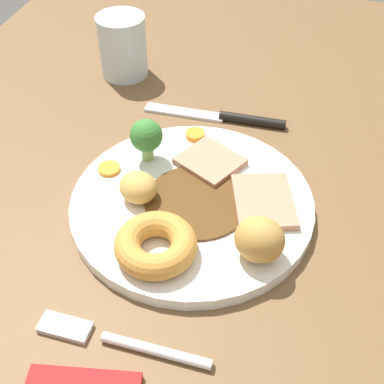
{
  "coord_description": "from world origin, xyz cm",
  "views": [
    {
      "loc": [
        -35.53,
        -8.61,
        42.48
      ],
      "look_at": [
        1.23,
        0.62,
        6.0
      ],
      "focal_mm": 47.61,
      "sensor_mm": 36.0,
      "label": 1
    }
  ],
  "objects_px": {
    "yorkshire_pudding": "(156,245)",
    "meat_slice_under": "(210,162)",
    "meat_slice_main": "(264,201)",
    "broccoli_floret": "(146,137)",
    "dinner_plate": "(192,204)",
    "knife": "(227,117)",
    "roast_potato_right": "(260,239)",
    "fork": "(118,341)",
    "roast_potato_left": "(138,189)",
    "water_glass": "(123,46)",
    "carrot_coin_back": "(195,134)",
    "carrot_coin_front": "(109,169)"
  },
  "relations": [
    {
      "from": "yorkshire_pudding",
      "to": "meat_slice_under",
      "type": "bearing_deg",
      "value": -8.82
    },
    {
      "from": "meat_slice_main",
      "to": "broccoli_floret",
      "type": "xyz_separation_m",
      "value": [
        0.04,
        0.14,
        0.03
      ]
    },
    {
      "from": "dinner_plate",
      "to": "yorkshire_pudding",
      "type": "bearing_deg",
      "value": 169.36
    },
    {
      "from": "meat_slice_main",
      "to": "knife",
      "type": "xyz_separation_m",
      "value": [
        0.15,
        0.07,
        -0.01
      ]
    },
    {
      "from": "yorkshire_pudding",
      "to": "roast_potato_right",
      "type": "bearing_deg",
      "value": -77.1
    },
    {
      "from": "broccoli_floret",
      "to": "fork",
      "type": "relative_size",
      "value": 0.33
    },
    {
      "from": "dinner_plate",
      "to": "meat_slice_main",
      "type": "bearing_deg",
      "value": -81.89
    },
    {
      "from": "dinner_plate",
      "to": "roast_potato_right",
      "type": "bearing_deg",
      "value": -126.52
    },
    {
      "from": "meat_slice_main",
      "to": "knife",
      "type": "relative_size",
      "value": 0.42
    },
    {
      "from": "broccoli_floret",
      "to": "roast_potato_left",
      "type": "bearing_deg",
      "value": -170.69
    },
    {
      "from": "meat_slice_under",
      "to": "water_glass",
      "type": "bearing_deg",
      "value": 42.27
    },
    {
      "from": "yorkshire_pudding",
      "to": "carrot_coin_back",
      "type": "distance_m",
      "value": 0.18
    },
    {
      "from": "roast_potato_left",
      "to": "carrot_coin_back",
      "type": "bearing_deg",
      "value": -14.98
    },
    {
      "from": "meat_slice_main",
      "to": "broccoli_floret",
      "type": "bearing_deg",
      "value": 73.42
    },
    {
      "from": "water_glass",
      "to": "roast_potato_left",
      "type": "bearing_deg",
      "value": -157.43
    },
    {
      "from": "dinner_plate",
      "to": "knife",
      "type": "height_order",
      "value": "dinner_plate"
    },
    {
      "from": "roast_potato_left",
      "to": "carrot_coin_front",
      "type": "bearing_deg",
      "value": 52.03
    },
    {
      "from": "meat_slice_main",
      "to": "carrot_coin_front",
      "type": "bearing_deg",
      "value": 86.28
    },
    {
      "from": "yorkshire_pudding",
      "to": "knife",
      "type": "height_order",
      "value": "yorkshire_pudding"
    },
    {
      "from": "carrot_coin_front",
      "to": "broccoli_floret",
      "type": "distance_m",
      "value": 0.05
    },
    {
      "from": "dinner_plate",
      "to": "knife",
      "type": "xyz_separation_m",
      "value": [
        0.17,
        -0.0,
        -0.0
      ]
    },
    {
      "from": "roast_potato_left",
      "to": "broccoli_floret",
      "type": "bearing_deg",
      "value": 9.31
    },
    {
      "from": "carrot_coin_front",
      "to": "meat_slice_under",
      "type": "bearing_deg",
      "value": -70.91
    },
    {
      "from": "meat_slice_main",
      "to": "broccoli_floret",
      "type": "height_order",
      "value": "broccoli_floret"
    },
    {
      "from": "roast_potato_right",
      "to": "meat_slice_main",
      "type": "bearing_deg",
      "value": 3.69
    },
    {
      "from": "roast_potato_right",
      "to": "carrot_coin_back",
      "type": "xyz_separation_m",
      "value": [
        0.16,
        0.1,
        -0.02
      ]
    },
    {
      "from": "meat_slice_main",
      "to": "broccoli_floret",
      "type": "relative_size",
      "value": 1.53
    },
    {
      "from": "carrot_coin_front",
      "to": "knife",
      "type": "bearing_deg",
      "value": -36.28
    },
    {
      "from": "roast_potato_right",
      "to": "broccoli_floret",
      "type": "xyz_separation_m",
      "value": [
        0.11,
        0.14,
        0.01
      ]
    },
    {
      "from": "roast_potato_left",
      "to": "broccoli_floret",
      "type": "xyz_separation_m",
      "value": [
        0.07,
        0.01,
        0.02
      ]
    },
    {
      "from": "roast_potato_left",
      "to": "broccoli_floret",
      "type": "height_order",
      "value": "broccoli_floret"
    },
    {
      "from": "roast_potato_right",
      "to": "water_glass",
      "type": "height_order",
      "value": "water_glass"
    },
    {
      "from": "roast_potato_left",
      "to": "roast_potato_right",
      "type": "height_order",
      "value": "roast_potato_right"
    },
    {
      "from": "knife",
      "to": "roast_potato_left",
      "type": "bearing_deg",
      "value": 72.19
    },
    {
      "from": "carrot_coin_front",
      "to": "broccoli_floret",
      "type": "relative_size",
      "value": 0.48
    },
    {
      "from": "broccoli_floret",
      "to": "carrot_coin_back",
      "type": "bearing_deg",
      "value": -39.11
    },
    {
      "from": "roast_potato_left",
      "to": "knife",
      "type": "height_order",
      "value": "roast_potato_left"
    },
    {
      "from": "carrot_coin_back",
      "to": "knife",
      "type": "bearing_deg",
      "value": -23.89
    },
    {
      "from": "meat_slice_under",
      "to": "water_glass",
      "type": "relative_size",
      "value": 0.74
    },
    {
      "from": "roast_potato_left",
      "to": "carrot_coin_back",
      "type": "relative_size",
      "value": 1.76
    },
    {
      "from": "meat_slice_under",
      "to": "broccoli_floret",
      "type": "xyz_separation_m",
      "value": [
        -0.01,
        0.07,
        0.03
      ]
    },
    {
      "from": "meat_slice_under",
      "to": "knife",
      "type": "bearing_deg",
      "value": 0.97
    },
    {
      "from": "broccoli_floret",
      "to": "fork",
      "type": "bearing_deg",
      "value": -168.95
    },
    {
      "from": "broccoli_floret",
      "to": "meat_slice_main",
      "type": "bearing_deg",
      "value": -106.58
    },
    {
      "from": "fork",
      "to": "knife",
      "type": "bearing_deg",
      "value": -92.74
    },
    {
      "from": "meat_slice_under",
      "to": "dinner_plate",
      "type": "bearing_deg",
      "value": 173.66
    },
    {
      "from": "fork",
      "to": "dinner_plate",
      "type": "bearing_deg",
      "value": -95.53
    },
    {
      "from": "carrot_coin_back",
      "to": "broccoli_floret",
      "type": "bearing_deg",
      "value": 140.89
    },
    {
      "from": "meat_slice_under",
      "to": "carrot_coin_front",
      "type": "relative_size",
      "value": 2.58
    },
    {
      "from": "dinner_plate",
      "to": "fork",
      "type": "distance_m",
      "value": 0.17
    }
  ]
}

